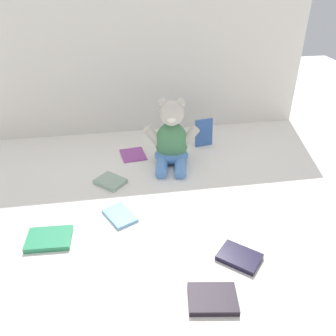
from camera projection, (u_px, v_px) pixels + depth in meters
ground_plane at (158, 178)px, 1.32m from camera, size 3.20×3.20×0.00m
backdrop_drape at (143, 51)px, 1.50m from camera, size 1.45×0.03×0.72m
teddy_bear at (171, 140)px, 1.37m from camera, size 0.22×0.21×0.26m
book_case_0 at (204, 133)px, 1.52m from camera, size 0.08×0.03×0.12m
book_case_1 at (239, 257)px, 0.97m from camera, size 0.13×0.13×0.01m
book_case_2 at (213, 299)px, 0.85m from camera, size 0.13×0.10×0.02m
book_case_3 at (120, 215)px, 1.12m from camera, size 0.11×0.13×0.01m
book_case_4 at (133, 154)px, 1.47m from camera, size 0.11×0.12×0.01m
book_case_5 at (110, 182)px, 1.28m from camera, size 0.13×0.13×0.02m
book_case_6 at (49, 239)px, 1.03m from camera, size 0.13×0.10×0.02m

